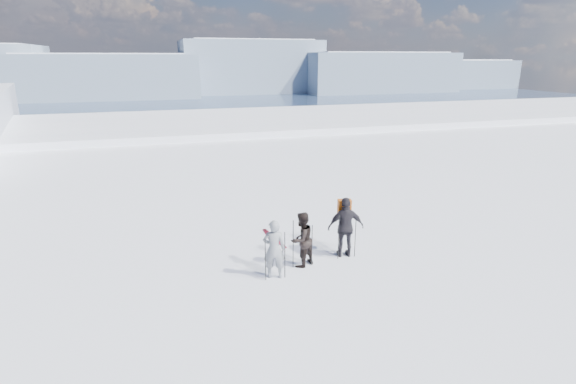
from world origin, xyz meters
The scene contains 8 objects.
lake_basin centered at (0.00, 30.00, -6.50)m, with size 820.00×820.00×71.62m.
far_mountain_range centered at (29.60, 454.78, -7.19)m, with size 770.00×110.00×53.00m.
skier_grey centered at (-2.92, 1.50, 0.80)m, with size 0.58×0.38×1.60m, color gray.
skier_dark centered at (-2.01, 1.94, 0.78)m, with size 0.76×0.59×1.56m, color black.
skier_pack centered at (-0.59, 2.17, 0.89)m, with size 1.04×0.43×1.78m, color black.
backpack centered at (-0.54, 2.42, 2.06)m, with size 0.38×0.21×0.56m, color #BD5511.
ski_poles centered at (-1.82, 1.79, 0.64)m, with size 2.86×0.68×1.37m.
skis_loose centered at (-2.28, 4.02, 0.01)m, with size 0.35×1.70×0.03m.
Camera 1 is at (-5.73, -8.86, 5.58)m, focal length 28.00 mm.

